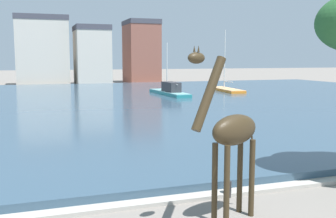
# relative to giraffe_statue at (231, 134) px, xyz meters

# --- Properties ---
(harbor_water) EXTENTS (82.95, 51.93, 0.37)m
(harbor_water) POSITION_rel_giraffe_statue_xyz_m (0.57, 27.97, -2.11)
(harbor_water) COLOR #334C60
(harbor_water) RESTS_ON ground
(quay_edge_coping) EXTENTS (82.95, 0.50, 0.12)m
(quay_edge_coping) POSITION_rel_giraffe_statue_xyz_m (0.57, 1.75, -2.24)
(quay_edge_coping) COLOR #ADA89E
(quay_edge_coping) RESTS_ON ground
(giraffe_statue) EXTENTS (2.47, 1.41, 4.50)m
(giraffe_statue) POSITION_rel_giraffe_statue_xyz_m (0.00, 0.00, 0.00)
(giraffe_statue) COLOR #382B19
(giraffe_statue) RESTS_ON ground
(sailboat_teal) EXTENTS (1.99, 9.56, 5.89)m
(sailboat_teal) POSITION_rel_giraffe_statue_xyz_m (9.05, 31.75, -1.73)
(sailboat_teal) COLOR teal
(sailboat_teal) RESTS_ON ground
(sailboat_orange) EXTENTS (2.47, 8.86, 7.59)m
(sailboat_orange) POSITION_rel_giraffe_statue_xyz_m (17.15, 34.46, -1.92)
(sailboat_orange) COLOR orange
(sailboat_orange) RESTS_ON ground
(mooring_bollard) EXTENTS (0.24, 0.24, 0.50)m
(mooring_bollard) POSITION_rel_giraffe_statue_xyz_m (0.76, 1.60, -2.05)
(mooring_bollard) COLOR #232326
(mooring_bollard) RESTS_ON ground
(townhouse_wide_warehouse) EXTENTS (8.10, 5.61, 10.88)m
(townhouse_wide_warehouse) POSITION_rel_giraffe_statue_xyz_m (-3.00, 57.65, 3.16)
(townhouse_wide_warehouse) COLOR beige
(townhouse_wide_warehouse) RESTS_ON ground
(townhouse_tall_gabled) EXTENTS (5.39, 7.04, 9.42)m
(townhouse_tall_gabled) POSITION_rel_giraffe_statue_xyz_m (4.63, 56.51, 2.43)
(townhouse_tall_gabled) COLOR beige
(townhouse_tall_gabled) RESTS_ON ground
(townhouse_corner_house) EXTENTS (5.39, 7.04, 10.78)m
(townhouse_corner_house) POSITION_rel_giraffe_statue_xyz_m (13.59, 59.22, 3.11)
(townhouse_corner_house) COLOR #8E5142
(townhouse_corner_house) RESTS_ON ground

